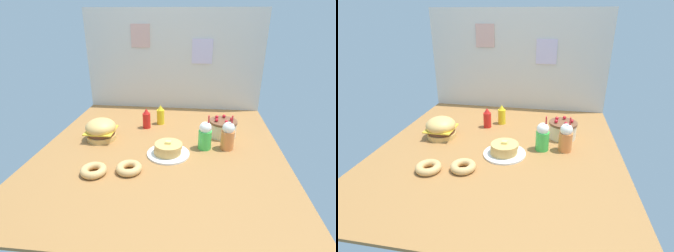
% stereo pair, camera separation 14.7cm
% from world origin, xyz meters
% --- Properties ---
extents(ground_plane, '(1.97, 2.15, 0.02)m').
position_xyz_m(ground_plane, '(0.00, 0.00, -0.01)').
color(ground_plane, '#9E6B38').
extents(back_wall, '(1.97, 0.04, 1.10)m').
position_xyz_m(back_wall, '(0.00, 1.07, 0.55)').
color(back_wall, beige).
rests_on(back_wall, ground_plane).
extents(burger, '(0.26, 0.26, 0.19)m').
position_xyz_m(burger, '(-0.55, 0.14, 0.09)').
color(burger, '#DBA859').
rests_on(burger, ground_plane).
extents(pancake_stack, '(0.34, 0.34, 0.12)m').
position_xyz_m(pancake_stack, '(0.07, -0.08, 0.04)').
color(pancake_stack, white).
rests_on(pancake_stack, ground_plane).
extents(layer_cake, '(0.25, 0.25, 0.18)m').
position_xyz_m(layer_cake, '(0.53, 0.33, 0.08)').
color(layer_cake, beige).
rests_on(layer_cake, ground_plane).
extents(ketchup_bottle, '(0.08, 0.08, 0.20)m').
position_xyz_m(ketchup_bottle, '(-0.20, 0.43, 0.09)').
color(ketchup_bottle, red).
rests_on(ketchup_bottle, ground_plane).
extents(mustard_bottle, '(0.08, 0.08, 0.20)m').
position_xyz_m(mustard_bottle, '(-0.08, 0.55, 0.09)').
color(mustard_bottle, yellow).
rests_on(mustard_bottle, ground_plane).
extents(cream_soda_cup, '(0.11, 0.11, 0.30)m').
position_xyz_m(cream_soda_cup, '(0.36, 0.06, 0.12)').
color(cream_soda_cup, green).
rests_on(cream_soda_cup, ground_plane).
extents(orange_float_cup, '(0.11, 0.11, 0.30)m').
position_xyz_m(orange_float_cup, '(0.54, 0.07, 0.12)').
color(orange_float_cup, orange).
rests_on(orange_float_cup, ground_plane).
extents(donut_pink_glaze, '(0.18, 0.18, 0.06)m').
position_xyz_m(donut_pink_glaze, '(-0.42, -0.41, 0.03)').
color(donut_pink_glaze, tan).
rests_on(donut_pink_glaze, ground_plane).
extents(donut_chocolate, '(0.18, 0.18, 0.06)m').
position_xyz_m(donut_chocolate, '(-0.18, -0.36, 0.03)').
color(donut_chocolate, tan).
rests_on(donut_chocolate, ground_plane).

